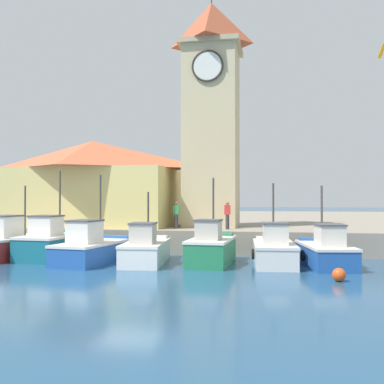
{
  "coord_description": "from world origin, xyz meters",
  "views": [
    {
      "loc": [
        5.81,
        -17.13,
        3.1
      ],
      "look_at": [
        0.84,
        9.13,
        3.5
      ],
      "focal_mm": 42.0,
      "sensor_mm": 36.0,
      "label": 1
    }
  ],
  "objects_px": {
    "fishing_boat_far_left": "(16,243)",
    "dock_worker_along_quay": "(176,214)",
    "dock_worker_near_tower": "(227,215)",
    "warehouse_left": "(92,182)",
    "fishing_boat_left_inner": "(93,248)",
    "clock_tower": "(212,108)",
    "mooring_buoy": "(339,275)",
    "fishing_boat_left_outer": "(54,243)",
    "fishing_boat_mid_left": "(146,249)",
    "fishing_boat_right_inner": "(325,252)",
    "fishing_boat_mid_right": "(274,250)",
    "fishing_boat_center": "(211,248)"
  },
  "relations": [
    {
      "from": "fishing_boat_right_inner",
      "to": "mooring_buoy",
      "type": "relative_size",
      "value": 9.26
    },
    {
      "from": "fishing_boat_left_outer",
      "to": "dock_worker_near_tower",
      "type": "bearing_deg",
      "value": 27.61
    },
    {
      "from": "fishing_boat_right_inner",
      "to": "clock_tower",
      "type": "xyz_separation_m",
      "value": [
        -6.31,
        7.2,
        8.27
      ]
    },
    {
      "from": "fishing_boat_far_left",
      "to": "fishing_boat_mid_right",
      "type": "relative_size",
      "value": 1.14
    },
    {
      "from": "fishing_boat_right_inner",
      "to": "mooring_buoy",
      "type": "bearing_deg",
      "value": -88.54
    },
    {
      "from": "fishing_boat_left_outer",
      "to": "fishing_boat_mid_right",
      "type": "relative_size",
      "value": 1.0
    },
    {
      "from": "fishing_boat_left_outer",
      "to": "fishing_boat_mid_right",
      "type": "height_order",
      "value": "fishing_boat_left_outer"
    },
    {
      "from": "fishing_boat_mid_left",
      "to": "fishing_boat_right_inner",
      "type": "relative_size",
      "value": 1.02
    },
    {
      "from": "warehouse_left",
      "to": "fishing_boat_left_inner",
      "type": "bearing_deg",
      "value": -66.47
    },
    {
      "from": "fishing_boat_mid_left",
      "to": "dock_worker_near_tower",
      "type": "height_order",
      "value": "fishing_boat_mid_left"
    },
    {
      "from": "fishing_boat_far_left",
      "to": "mooring_buoy",
      "type": "relative_size",
      "value": 10.28
    },
    {
      "from": "dock_worker_near_tower",
      "to": "dock_worker_along_quay",
      "type": "relative_size",
      "value": 1.0
    },
    {
      "from": "warehouse_left",
      "to": "fishing_boat_center",
      "type": "bearing_deg",
      "value": -38.86
    },
    {
      "from": "mooring_buoy",
      "to": "dock_worker_along_quay",
      "type": "relative_size",
      "value": 0.31
    },
    {
      "from": "dock_worker_near_tower",
      "to": "mooring_buoy",
      "type": "bearing_deg",
      "value": -58.93
    },
    {
      "from": "fishing_boat_center",
      "to": "mooring_buoy",
      "type": "bearing_deg",
      "value": -33.69
    },
    {
      "from": "fishing_boat_center",
      "to": "clock_tower",
      "type": "relative_size",
      "value": 0.26
    },
    {
      "from": "fishing_boat_far_left",
      "to": "mooring_buoy",
      "type": "distance_m",
      "value": 16.27
    },
    {
      "from": "fishing_boat_left_inner",
      "to": "fishing_boat_right_inner",
      "type": "relative_size",
      "value": 1.09
    },
    {
      "from": "fishing_boat_far_left",
      "to": "dock_worker_along_quay",
      "type": "bearing_deg",
      "value": 30.19
    },
    {
      "from": "mooring_buoy",
      "to": "dock_worker_near_tower",
      "type": "height_order",
      "value": "dock_worker_near_tower"
    },
    {
      "from": "fishing_boat_mid_left",
      "to": "fishing_boat_center",
      "type": "relative_size",
      "value": 1.15
    },
    {
      "from": "fishing_boat_far_left",
      "to": "dock_worker_along_quay",
      "type": "height_order",
      "value": "fishing_boat_far_left"
    },
    {
      "from": "fishing_boat_left_inner",
      "to": "fishing_boat_center",
      "type": "xyz_separation_m",
      "value": [
        5.72,
        0.56,
        0.07
      ]
    },
    {
      "from": "fishing_boat_mid_right",
      "to": "fishing_boat_right_inner",
      "type": "xyz_separation_m",
      "value": [
        2.31,
        -0.04,
        -0.01
      ]
    },
    {
      "from": "fishing_boat_mid_right",
      "to": "mooring_buoy",
      "type": "xyz_separation_m",
      "value": [
        2.41,
        -3.87,
        -0.43
      ]
    },
    {
      "from": "fishing_boat_left_outer",
      "to": "warehouse_left",
      "type": "bearing_deg",
      "value": 97.06
    },
    {
      "from": "clock_tower",
      "to": "warehouse_left",
      "type": "distance_m",
      "value": 9.4
    },
    {
      "from": "fishing_boat_left_inner",
      "to": "clock_tower",
      "type": "distance_m",
      "value": 12.41
    },
    {
      "from": "fishing_boat_far_left",
      "to": "fishing_boat_left_outer",
      "type": "distance_m",
      "value": 2.11
    },
    {
      "from": "warehouse_left",
      "to": "dock_worker_near_tower",
      "type": "relative_size",
      "value": 7.05
    },
    {
      "from": "fishing_boat_left_outer",
      "to": "warehouse_left",
      "type": "xyz_separation_m",
      "value": [
        -0.86,
        6.97,
        3.44
      ]
    },
    {
      "from": "fishing_boat_left_inner",
      "to": "warehouse_left",
      "type": "distance_m",
      "value": 9.38
    },
    {
      "from": "fishing_boat_center",
      "to": "mooring_buoy",
      "type": "xyz_separation_m",
      "value": [
        5.35,
        -3.57,
        -0.51
      ]
    },
    {
      "from": "fishing_boat_left_inner",
      "to": "fishing_boat_mid_left",
      "type": "distance_m",
      "value": 2.6
    },
    {
      "from": "fishing_boat_mid_left",
      "to": "dock_worker_near_tower",
      "type": "distance_m",
      "value": 6.41
    },
    {
      "from": "fishing_boat_far_left",
      "to": "dock_worker_near_tower",
      "type": "bearing_deg",
      "value": 23.16
    },
    {
      "from": "fishing_boat_left_inner",
      "to": "fishing_boat_right_inner",
      "type": "xyz_separation_m",
      "value": [
        10.97,
        0.82,
        -0.02
      ]
    },
    {
      "from": "dock_worker_along_quay",
      "to": "dock_worker_near_tower",
      "type": "bearing_deg",
      "value": 2.21
    },
    {
      "from": "fishing_boat_far_left",
      "to": "fishing_boat_mid_left",
      "type": "xyz_separation_m",
      "value": [
        7.3,
        -0.68,
        -0.08
      ]
    },
    {
      "from": "fishing_boat_left_outer",
      "to": "dock_worker_along_quay",
      "type": "relative_size",
      "value": 2.83
    },
    {
      "from": "fishing_boat_left_inner",
      "to": "clock_tower",
      "type": "height_order",
      "value": "clock_tower"
    },
    {
      "from": "fishing_boat_mid_right",
      "to": "fishing_boat_right_inner",
      "type": "distance_m",
      "value": 2.31
    },
    {
      "from": "fishing_boat_left_outer",
      "to": "clock_tower",
      "type": "relative_size",
      "value": 0.29
    },
    {
      "from": "fishing_boat_mid_right",
      "to": "fishing_boat_right_inner",
      "type": "relative_size",
      "value": 0.98
    },
    {
      "from": "fishing_boat_left_outer",
      "to": "fishing_boat_center",
      "type": "distance_m",
      "value": 8.34
    },
    {
      "from": "fishing_boat_left_outer",
      "to": "mooring_buoy",
      "type": "relative_size",
      "value": 9.05
    },
    {
      "from": "dock_worker_along_quay",
      "to": "fishing_boat_right_inner",
      "type": "bearing_deg",
      "value": -29.44
    },
    {
      "from": "dock_worker_near_tower",
      "to": "warehouse_left",
      "type": "bearing_deg",
      "value": 165.22
    },
    {
      "from": "fishing_boat_left_outer",
      "to": "fishing_boat_mid_right",
      "type": "xyz_separation_m",
      "value": [
        11.27,
        -0.14,
        -0.11
      ]
    }
  ]
}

